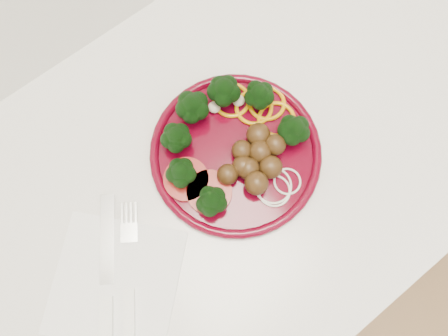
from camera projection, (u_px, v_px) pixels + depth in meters
counter at (253, 192)px, 1.11m from camera, size 2.40×0.60×0.90m
plate at (233, 148)px, 0.64m from camera, size 0.26×0.26×0.06m
napkin at (116, 282)px, 0.61m from camera, size 0.24×0.24×0.00m
knife at (107, 302)px, 0.60m from camera, size 0.15×0.21×0.01m
fork at (129, 303)px, 0.60m from camera, size 0.13×0.18×0.01m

